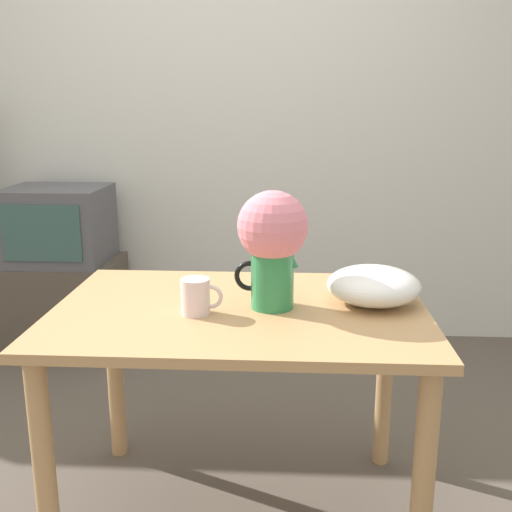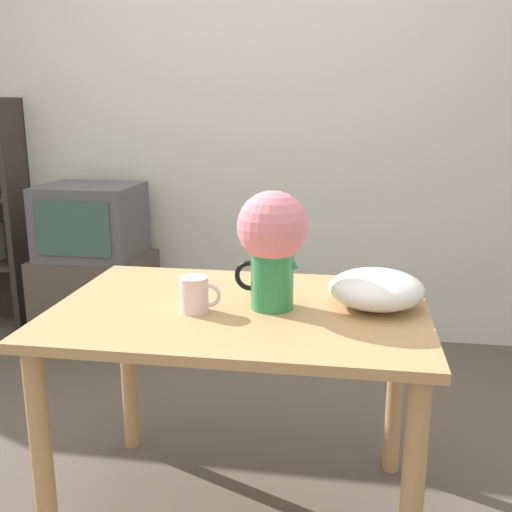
% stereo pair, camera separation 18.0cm
% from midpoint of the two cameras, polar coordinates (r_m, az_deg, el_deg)
% --- Properties ---
extents(ground_plane, '(12.00, 12.00, 0.00)m').
position_cam_midpoint_polar(ground_plane, '(2.29, -4.36, -21.74)').
color(ground_plane, brown).
extents(wall_back, '(8.00, 0.05, 2.60)m').
position_cam_midpoint_polar(wall_back, '(3.45, 1.69, 13.53)').
color(wall_back, silver).
rests_on(wall_back, ground_plane).
extents(table, '(1.14, 0.79, 0.74)m').
position_cam_midpoint_polar(table, '(1.89, 1.24, -8.16)').
color(table, tan).
rests_on(table, ground_plane).
extents(flower_vase, '(0.22, 0.21, 0.36)m').
position_cam_midpoint_polar(flower_vase, '(1.78, 4.46, 1.53)').
color(flower_vase, '#2D844C').
rests_on(flower_vase, table).
extents(coffee_mug, '(0.12, 0.09, 0.11)m').
position_cam_midpoint_polar(coffee_mug, '(1.79, -2.94, -3.74)').
color(coffee_mug, silver).
rests_on(coffee_mug, table).
extents(white_bowl, '(0.29, 0.29, 0.11)m').
position_cam_midpoint_polar(white_bowl, '(1.88, 14.13, -3.13)').
color(white_bowl, white).
rests_on(white_bowl, table).
extents(tv_stand, '(0.62, 0.47, 0.51)m').
position_cam_midpoint_polar(tv_stand, '(3.54, -13.54, -4.05)').
color(tv_stand, '#4C4238').
rests_on(tv_stand, ground_plane).
extents(tv_set, '(0.52, 0.46, 0.40)m').
position_cam_midpoint_polar(tv_set, '(3.43, -14.00, 3.23)').
color(tv_set, '#4C4C51').
rests_on(tv_set, tv_stand).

